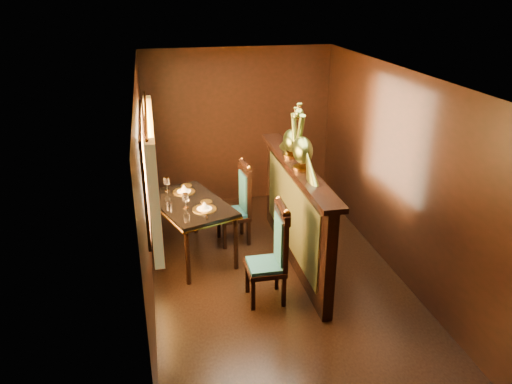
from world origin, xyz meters
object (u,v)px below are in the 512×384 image
dining_table (190,207)px  chair_left (275,250)px  chair_right (240,200)px  peacock_left (303,139)px  peacock_right (292,131)px

dining_table → chair_left: chair_left is taller
chair_right → peacock_left: (0.58, -0.92, 1.12)m
peacock_left → peacock_right: 0.47m
chair_left → chair_right: size_ratio=1.02×
chair_left → peacock_right: peacock_right is taller
chair_left → chair_right: 1.47m
chair_left → peacock_left: size_ratio=1.60×
dining_table → chair_left: (0.84, -1.18, -0.08)m
peacock_right → dining_table: bearing=173.2°
chair_right → peacock_right: size_ratio=1.75×
chair_left → chair_right: bearing=95.6°
dining_table → peacock_left: peacock_left is taller
chair_left → dining_table: bearing=126.4°
chair_left → chair_right: (-0.12, 1.47, -0.01)m
chair_left → peacock_left: 1.32m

